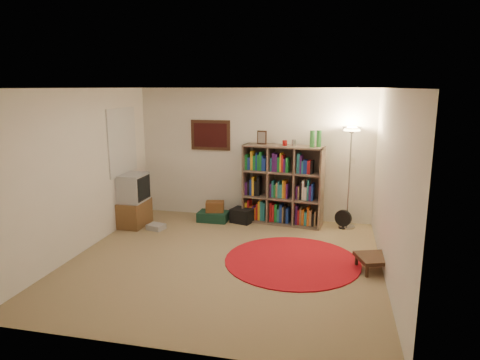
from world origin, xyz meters
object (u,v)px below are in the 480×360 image
object	(u,v)px
floor_lamp	(351,144)
floor_fan	(343,219)
tv_stand	(133,201)
side_table	(375,259)
bookshelf	(282,186)
suitcase	(213,216)

from	to	relation	value
floor_lamp	floor_fan	distance (m)	1.36
floor_lamp	tv_stand	distance (m)	4.06
floor_fan	tv_stand	distance (m)	3.85
floor_lamp	side_table	size ratio (longest dim) A/B	3.11
floor_lamp	tv_stand	bearing A→B (deg)	-169.23
floor_lamp	tv_stand	xyz separation A→B (m)	(-3.86, -0.73, -1.06)
side_table	tv_stand	bearing A→B (deg)	164.97
floor_fan	side_table	xyz separation A→B (m)	(0.41, -1.77, 0.00)
bookshelf	floor_lamp	xyz separation A→B (m)	(1.21, -0.00, 0.81)
bookshelf	side_table	world-z (taller)	bookshelf
floor_fan	tv_stand	xyz separation A→B (m)	(-3.79, -0.65, 0.29)
floor_fan	side_table	world-z (taller)	floor_fan
bookshelf	suitcase	bearing A→B (deg)	-164.30
floor_lamp	tv_stand	world-z (taller)	floor_lamp
bookshelf	side_table	size ratio (longest dim) A/B	2.99
bookshelf	tv_stand	bearing A→B (deg)	-156.43
bookshelf	tv_stand	xyz separation A→B (m)	(-2.65, -0.74, -0.24)
tv_stand	side_table	distance (m)	4.35
bookshelf	suitcase	distance (m)	1.44
bookshelf	floor_lamp	distance (m)	1.46
tv_stand	floor_lamp	bearing A→B (deg)	11.41
floor_lamp	floor_fan	xyz separation A→B (m)	(-0.07, -0.09, -1.35)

